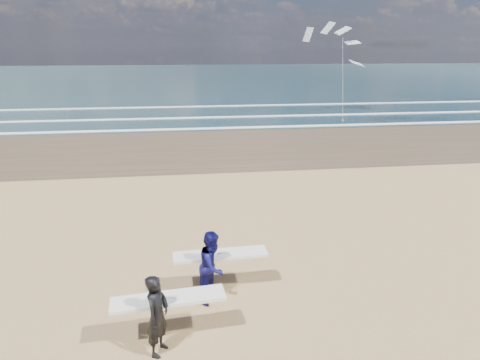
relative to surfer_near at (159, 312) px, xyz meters
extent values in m
cube|color=#192F38|center=(19.54, 71.62, -0.82)|extent=(220.00, 100.00, 0.02)
cube|color=white|center=(19.54, 22.42, -0.78)|extent=(220.00, 0.50, 0.05)
cube|color=white|center=(19.54, 27.12, -0.78)|extent=(220.00, 0.50, 0.05)
cube|color=white|center=(19.54, 33.62, -0.78)|extent=(220.00, 0.50, 0.05)
imported|color=black|center=(-0.04, -0.06, -0.02)|extent=(0.59, 0.70, 1.63)
cube|color=white|center=(0.16, 0.29, 0.09)|extent=(2.24, 0.72, 0.07)
imported|color=#0D0C46|center=(1.13, 1.62, 0.00)|extent=(0.98, 1.03, 1.67)
cube|color=white|center=(1.33, 1.97, 0.10)|extent=(2.22, 0.60, 0.07)
cube|color=slate|center=(12.81, 24.33, -0.78)|extent=(0.12, 0.12, 0.10)
camera|label=1|loc=(0.57, -7.01, 4.78)|focal=32.00mm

